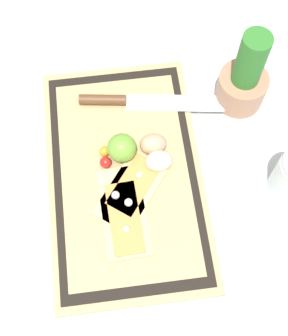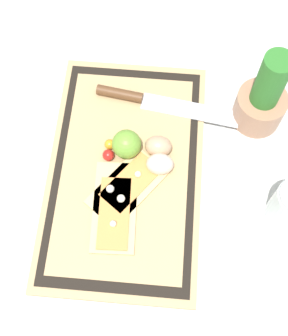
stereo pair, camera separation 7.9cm
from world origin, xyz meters
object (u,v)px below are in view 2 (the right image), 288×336
at_px(knife, 144,99).
at_px(cherry_tomato_red, 108,155).
at_px(pizza_slice_far, 128,186).
at_px(egg_brown, 158,146).
at_px(egg_pink, 160,164).
at_px(herb_pot, 263,100).
at_px(lime, 127,144).
at_px(cherry_tomato_yellow, 110,144).
at_px(pizza_slice_near, 115,208).

xyz_separation_m(knife, cherry_tomato_red, (0.14, -0.06, 0.00)).
xyz_separation_m(pizza_slice_far, knife, (-0.20, 0.01, 0.00)).
bearing_deg(egg_brown, egg_pink, 8.87).
relative_size(pizza_slice_far, herb_pot, 0.88).
height_order(lime, herb_pot, herb_pot).
bearing_deg(cherry_tomato_yellow, herb_pot, 109.21).
height_order(pizza_slice_far, cherry_tomato_red, same).
xyz_separation_m(egg_pink, cherry_tomato_yellow, (-0.04, -0.11, -0.01)).
relative_size(knife, cherry_tomato_red, 13.06).
xyz_separation_m(egg_brown, cherry_tomato_yellow, (-0.00, -0.10, -0.01)).
relative_size(cherry_tomato_red, herb_pot, 0.12).
bearing_deg(pizza_slice_near, lime, 174.41).
height_order(egg_brown, lime, lime).
height_order(lime, cherry_tomato_yellow, lime).
height_order(egg_brown, cherry_tomato_red, egg_brown).
height_order(pizza_slice_near, cherry_tomato_yellow, pizza_slice_near).
height_order(egg_pink, herb_pot, herb_pot).
bearing_deg(egg_pink, pizza_slice_near, -40.92).
bearing_deg(cherry_tomato_red, lime, 117.29).
bearing_deg(lime, cherry_tomato_red, -62.71).
xyz_separation_m(knife, lime, (0.12, -0.02, 0.02)).
xyz_separation_m(knife, cherry_tomato_yellow, (0.11, -0.06, 0.00)).
height_order(pizza_slice_near, cherry_tomato_red, same).
bearing_deg(cherry_tomato_red, herb_pot, 113.31).
height_order(knife, herb_pot, herb_pot).
bearing_deg(knife, lime, -10.83).
xyz_separation_m(lime, cherry_tomato_yellow, (-0.01, -0.04, -0.02)).
distance_m(egg_brown, herb_pot, 0.23).
bearing_deg(lime, herb_pot, 112.74).
xyz_separation_m(lime, herb_pot, (-0.11, 0.27, 0.02)).
bearing_deg(egg_brown, lime, -85.23).
height_order(knife, egg_brown, egg_brown).
height_order(cherry_tomato_yellow, herb_pot, herb_pot).
distance_m(egg_pink, lime, 0.08).
distance_m(cherry_tomato_yellow, herb_pot, 0.32).
bearing_deg(knife, cherry_tomato_yellow, -27.59).
bearing_deg(herb_pot, egg_pink, -53.64).
xyz_separation_m(pizza_slice_near, cherry_tomato_red, (-0.11, -0.02, 0.01)).
bearing_deg(knife, egg_pink, 16.40).
distance_m(pizza_slice_far, lime, 0.08).
xyz_separation_m(pizza_slice_far, cherry_tomato_red, (-0.06, -0.05, 0.01)).
relative_size(pizza_slice_near, lime, 3.20).
height_order(knife, cherry_tomato_red, cherry_tomato_red).
relative_size(pizza_slice_near, pizza_slice_far, 1.07).
xyz_separation_m(pizza_slice_near, pizza_slice_far, (-0.05, 0.02, 0.00)).
distance_m(egg_brown, egg_pink, 0.04).
height_order(pizza_slice_near, herb_pot, herb_pot).
xyz_separation_m(pizza_slice_far, egg_pink, (-0.05, 0.06, 0.02)).
bearing_deg(cherry_tomato_red, egg_brown, 103.69).
bearing_deg(cherry_tomato_red, egg_pink, 81.96).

